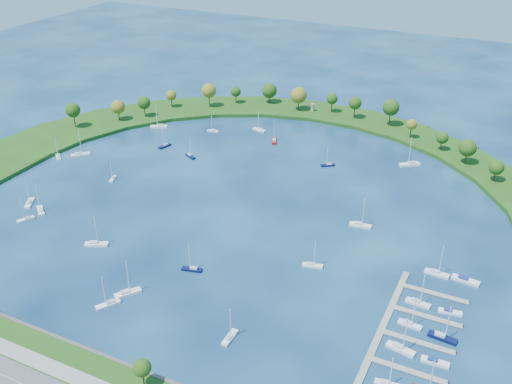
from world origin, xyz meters
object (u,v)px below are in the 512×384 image
at_px(docked_boat_11, 465,280).
at_px(moored_boat_3, 26,218).
at_px(moored_boat_14, 58,156).
at_px(moored_boat_15, 128,292).
at_px(moored_boat_13, 190,156).
at_px(docked_boat_8, 418,302).
at_px(moored_boat_19, 259,129).
at_px(moored_boat_12, 213,130).
at_px(docked_boat_5, 435,362).
at_px(docked_boat_6, 410,324).
at_px(docked_boat_7, 442,337).
at_px(moored_boat_16, 108,304).
at_px(moored_boat_2, 159,126).
at_px(moored_boat_10, 312,265).
at_px(docked_boat_2, 387,383).
at_px(moored_boat_1, 165,145).
at_px(moored_boat_11, 41,210).
at_px(moored_boat_0, 360,225).
at_px(moored_boat_6, 192,268).
at_px(harbor_tower, 313,107).
at_px(moored_boat_20, 230,337).
at_px(moored_boat_7, 80,154).
at_px(moored_boat_5, 113,178).
at_px(docked_boat_9, 450,312).
at_px(docked_boat_4, 400,348).
at_px(docked_boat_10, 437,273).
at_px(moored_boat_18, 96,243).
at_px(moored_boat_9, 274,140).
at_px(dock_system, 399,351).
at_px(moored_boat_4, 328,164).

bearing_deg(docked_boat_11, moored_boat_3, -161.60).
bearing_deg(moored_boat_14, moored_boat_15, -175.76).
distance_m(moored_boat_3, moored_boat_15, 71.81).
distance_m(moored_boat_13, docked_boat_8, 146.35).
height_order(moored_boat_19, docked_boat_8, docked_boat_8).
relative_size(moored_boat_12, docked_boat_5, 1.16).
bearing_deg(docked_boat_6, docked_boat_7, -3.72).
bearing_deg(moored_boat_19, moored_boat_16, 108.30).
distance_m(moored_boat_2, docked_boat_8, 191.63).
relative_size(moored_boat_10, moored_boat_15, 0.82).
bearing_deg(moored_boat_14, docked_boat_2, -160.59).
xyz_separation_m(moored_boat_16, docked_boat_11, (105.40, 66.18, -0.19)).
distance_m(moored_boat_1, docked_boat_11, 169.67).
distance_m(moored_boat_16, docked_boat_5, 105.67).
bearing_deg(moored_boat_11, moored_boat_0, -120.32).
xyz_separation_m(moored_boat_6, docked_boat_6, (78.33, 4.99, 0.00)).
bearing_deg(docked_boat_5, harbor_tower, 119.58).
bearing_deg(moored_boat_11, moored_boat_20, -158.21).
relative_size(moored_boat_1, moored_boat_20, 1.00).
xyz_separation_m(moored_boat_7, moored_boat_11, (23.37, -52.17, -0.05)).
height_order(moored_boat_11, docked_boat_8, moored_boat_11).
distance_m(moored_boat_5, moored_boat_6, 85.12).
distance_m(moored_boat_12, moored_boat_15, 147.07).
bearing_deg(moored_boat_19, moored_boat_2, 32.16).
xyz_separation_m(moored_boat_5, docked_boat_11, (162.48, -8.89, -0.11)).
height_order(moored_boat_2, docked_boat_7, moored_boat_2).
bearing_deg(moored_boat_2, docked_boat_7, 121.40).
bearing_deg(moored_boat_11, moored_boat_14, -16.32).
relative_size(moored_boat_10, docked_boat_9, 1.40).
xyz_separation_m(moored_boat_11, moored_boat_14, (-31.67, 45.19, -0.06)).
height_order(moored_boat_14, docked_boat_4, docked_boat_4).
height_order(docked_boat_2, docked_boat_6, docked_boat_6).
height_order(docked_boat_6, docked_boat_10, docked_boat_10).
relative_size(moored_boat_5, docked_boat_4, 0.70).
bearing_deg(moored_boat_2, moored_boat_18, 85.09).
xyz_separation_m(docked_boat_4, docked_boat_11, (12.35, 44.11, -0.22)).
height_order(moored_boat_9, moored_boat_19, moored_boat_9).
bearing_deg(docked_boat_7, moored_boat_12, 147.53).
height_order(moored_boat_2, docked_boat_6, moored_boat_2).
bearing_deg(docked_boat_6, moored_boat_18, -171.37).
relative_size(harbor_tower, moored_boat_7, 0.33).
bearing_deg(docked_boat_5, moored_boat_15, -174.05).
xyz_separation_m(dock_system, moored_boat_19, (-113.77, 138.91, 0.55)).
height_order(moored_boat_10, moored_boat_18, moored_boat_18).
xyz_separation_m(dock_system, moored_boat_11, (-158.58, 16.04, 0.57)).
bearing_deg(moored_boat_13, moored_boat_4, 46.32).
bearing_deg(docked_boat_2, docked_boat_6, 84.37).
height_order(moored_boat_10, docked_boat_4, docked_boat_4).
relative_size(moored_boat_9, docked_boat_11, 1.26).
relative_size(moored_boat_6, moored_boat_7, 0.79).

